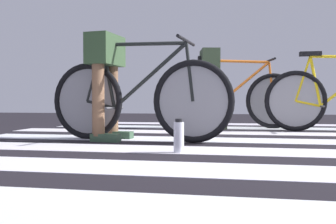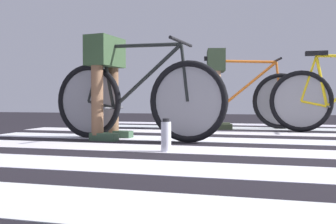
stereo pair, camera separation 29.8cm
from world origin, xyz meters
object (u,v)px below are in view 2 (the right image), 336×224
(cyclist_1_of_3, at_px, (106,73))
(cyclist_3_of_3, at_px, (216,78))
(bicycle_3_of_3, at_px, (240,99))
(bicycle_1_of_3, at_px, (135,98))
(water_bottle, at_px, (166,136))

(cyclist_1_of_3, height_order, cyclist_3_of_3, cyclist_3_of_3)
(bicycle_3_of_3, bearing_deg, bicycle_1_of_3, -127.80)
(bicycle_3_of_3, distance_m, cyclist_3_of_3, 0.41)
(bicycle_1_of_3, height_order, cyclist_3_of_3, cyclist_3_of_3)
(bicycle_1_of_3, xyz_separation_m, cyclist_3_of_3, (0.54, 1.60, 0.27))
(cyclist_1_of_3, xyz_separation_m, water_bottle, (0.79, -0.74, -0.51))
(bicycle_1_of_3, relative_size, cyclist_1_of_3, 1.79)
(bicycle_3_of_3, relative_size, water_bottle, 7.15)
(cyclist_1_of_3, relative_size, cyclist_3_of_3, 0.95)
(bicycle_1_of_3, height_order, water_bottle, bicycle_1_of_3)
(water_bottle, bearing_deg, bicycle_3_of_3, 81.13)
(cyclist_1_of_3, bearing_deg, bicycle_3_of_3, 62.15)
(bicycle_1_of_3, height_order, cyclist_1_of_3, cyclist_1_of_3)
(cyclist_3_of_3, bearing_deg, bicycle_1_of_3, -119.45)
(bicycle_1_of_3, distance_m, water_bottle, 0.89)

